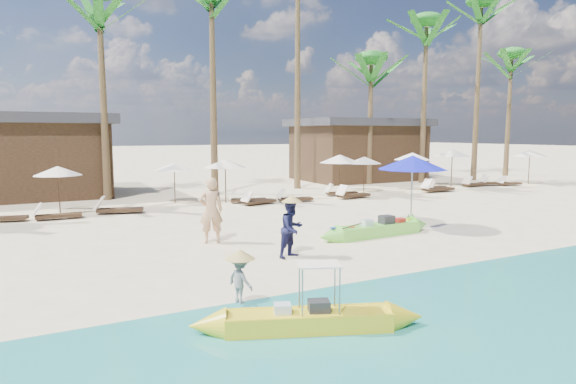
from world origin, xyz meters
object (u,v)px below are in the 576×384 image
yellow_canoe (308,320)px  blue_umbrella (412,163)px  green_canoe (377,229)px  tourist (211,210)px

yellow_canoe → blue_umbrella: size_ratio=1.67×
blue_umbrella → green_canoe: bearing=-167.7°
green_canoe → yellow_canoe: yellow_canoe is taller
green_canoe → tourist: bearing=160.8°
green_canoe → blue_umbrella: bearing=9.4°
yellow_canoe → tourist: size_ratio=2.13×
tourist → blue_umbrella: size_ratio=0.78×
blue_umbrella → tourist: bearing=170.8°
green_canoe → yellow_canoe: size_ratio=1.17×
yellow_canoe → tourist: (0.59, 7.07, 0.81)m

